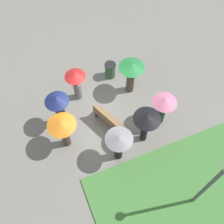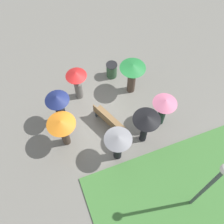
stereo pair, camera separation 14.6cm
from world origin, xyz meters
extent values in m
plane|color=slate|center=(0.00, 0.00, 0.00)|extent=(90.00, 90.00, 0.00)
cube|color=brown|center=(-0.69, -0.26, 0.42)|extent=(1.72, 1.05, 0.05)
cube|color=brown|center=(-0.76, -0.09, 0.68)|extent=(1.58, 0.71, 0.45)
cube|color=#383D42|center=(-1.37, -0.55, 0.20)|extent=(0.22, 0.38, 0.40)
cube|color=#383D42|center=(0.00, 0.03, 0.20)|extent=(0.22, 0.38, 0.40)
cylinder|color=#474C51|center=(-4.97, -1.94, 1.87)|extent=(0.12, 0.12, 3.75)
cylinder|color=#335638|center=(1.86, -1.30, 0.39)|extent=(0.50, 0.50, 0.79)
cylinder|color=black|center=(1.86, -1.30, 0.80)|extent=(0.54, 0.54, 0.03)
cylinder|color=#1E3328|center=(-1.34, -2.38, 0.49)|extent=(0.46, 0.46, 0.98)
sphere|color=tan|center=(-1.34, -2.38, 1.08)|extent=(0.20, 0.20, 0.20)
cylinder|color=#4C4C4F|center=(-1.34, -2.38, 1.36)|extent=(0.02, 0.02, 0.35)
cone|color=pink|center=(-1.34, -2.38, 1.65)|extent=(1.01, 1.01, 0.25)
cylinder|color=#47382D|center=(0.73, -1.85, 0.54)|extent=(0.45, 0.45, 1.08)
sphere|color=tan|center=(0.73, -1.85, 1.18)|extent=(0.21, 0.21, 0.21)
cylinder|color=#4C4C4F|center=(0.73, -1.85, 1.47)|extent=(0.02, 0.02, 0.35)
cone|color=#237A38|center=(0.73, -1.85, 1.75)|extent=(1.14, 1.14, 0.21)
cylinder|color=slate|center=(1.26, 0.54, 0.50)|extent=(0.49, 0.49, 1.00)
sphere|color=#997051|center=(1.26, 0.54, 1.10)|extent=(0.20, 0.20, 0.20)
cylinder|color=#4C4C4F|center=(1.26, 0.54, 1.38)|extent=(0.02, 0.02, 0.35)
cone|color=red|center=(1.26, 0.54, 1.67)|extent=(0.92, 0.92, 0.23)
cylinder|color=black|center=(0.23, 1.63, 0.60)|extent=(0.46, 0.46, 1.19)
sphere|color=tan|center=(0.23, 1.63, 1.29)|extent=(0.20, 0.20, 0.20)
cylinder|color=#4C4C4F|center=(0.23, 1.63, 1.56)|extent=(0.02, 0.02, 0.35)
cone|color=navy|center=(0.23, 1.63, 1.87)|extent=(0.98, 0.98, 0.26)
cylinder|color=black|center=(-1.84, -1.32, 0.59)|extent=(0.39, 0.39, 1.17)
sphere|color=#997051|center=(-1.84, -1.32, 1.28)|extent=(0.21, 0.21, 0.21)
cylinder|color=#4C4C4F|center=(-1.84, -1.32, 1.56)|extent=(0.02, 0.02, 0.35)
cone|color=black|center=(-1.84, -1.32, 1.85)|extent=(1.09, 1.09, 0.24)
cylinder|color=#47382D|center=(-0.80, 1.77, 0.55)|extent=(0.47, 0.47, 1.10)
sphere|color=tan|center=(-0.80, 1.77, 1.19)|extent=(0.19, 0.19, 0.19)
cylinder|color=#4C4C4F|center=(-0.80, 1.77, 1.47)|extent=(0.02, 0.02, 0.35)
cone|color=orange|center=(-0.80, 1.77, 1.74)|extent=(1.14, 1.14, 0.21)
cylinder|color=black|center=(-2.18, -0.02, 0.55)|extent=(0.43, 0.43, 1.09)
sphere|color=brown|center=(-2.18, -0.02, 1.19)|extent=(0.20, 0.20, 0.20)
cylinder|color=#4C4C4F|center=(-2.18, -0.02, 1.47)|extent=(0.02, 0.02, 0.35)
cone|color=gray|center=(-2.18, -0.02, 1.75)|extent=(1.07, 1.07, 0.22)
camera|label=1|loc=(-6.11, 1.88, 11.09)|focal=45.00mm
camera|label=2|loc=(-6.16, 1.75, 11.09)|focal=45.00mm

